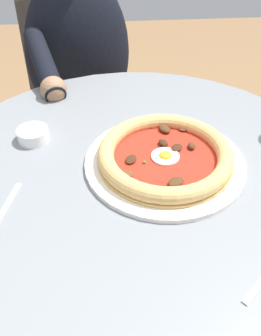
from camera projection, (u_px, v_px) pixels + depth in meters
dining_table at (138, 225)px, 0.90m from camera, size 0.89×0.89×0.76m
pizza_on_plate at (165, 157)px, 0.80m from camera, size 0.33×0.33×0.04m
ramekin_capers at (33, 134)px, 0.87m from camera, size 0.07×0.07×0.03m
diner_person at (83, 109)px, 1.43m from camera, size 0.54×0.39×1.17m
cafe_chair_diner at (77, 92)px, 1.54m from camera, size 0.45×0.45×0.85m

